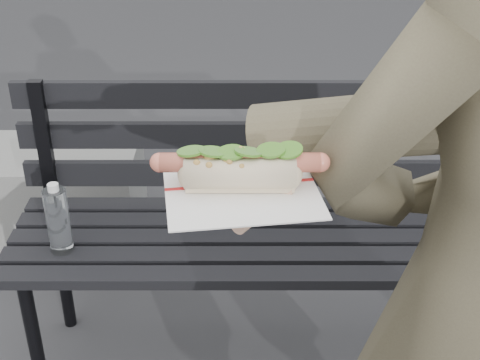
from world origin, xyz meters
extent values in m
cylinder|color=black|center=(-0.63, 0.80, 0.23)|extent=(0.04, 0.04, 0.45)
cylinder|color=black|center=(-0.63, 1.14, 0.23)|extent=(0.04, 0.04, 0.45)
cylinder|color=black|center=(0.71, 1.14, 0.23)|extent=(0.04, 0.04, 0.45)
cube|color=black|center=(0.04, 0.79, 0.47)|extent=(1.50, 0.07, 0.03)
cube|color=black|center=(0.04, 0.88, 0.47)|extent=(1.50, 0.07, 0.03)
cube|color=black|center=(0.04, 0.97, 0.47)|extent=(1.50, 0.07, 0.03)
cube|color=black|center=(0.04, 1.06, 0.47)|extent=(1.50, 0.07, 0.03)
cube|color=black|center=(0.04, 1.15, 0.47)|extent=(1.50, 0.07, 0.03)
cube|color=black|center=(-0.63, 1.16, 0.67)|extent=(0.04, 0.03, 0.42)
cube|color=black|center=(0.04, 1.18, 0.57)|extent=(1.50, 0.02, 0.08)
cube|color=black|center=(0.04, 1.18, 0.70)|extent=(1.50, 0.02, 0.08)
cube|color=black|center=(0.04, 1.18, 0.83)|extent=(1.50, 0.02, 0.08)
cylinder|color=white|center=(-0.54, 0.89, 0.57)|extent=(0.06, 0.06, 0.19)
cylinder|color=white|center=(-0.54, 0.89, 0.68)|extent=(0.03, 0.03, 0.02)
cylinder|color=brown|center=(0.21, 0.18, 1.19)|extent=(0.51, 0.23, 0.19)
cylinder|color=#D8A384|center=(-0.01, 0.11, 1.13)|extent=(0.09, 0.08, 0.07)
ellipsoid|color=#D8A384|center=(-0.05, 0.10, 1.12)|extent=(0.10, 0.12, 0.03)
cylinder|color=#D8A384|center=(-0.10, 0.07, 1.12)|extent=(0.05, 0.02, 0.02)
cylinder|color=#D8A384|center=(-0.10, 0.09, 1.12)|extent=(0.05, 0.02, 0.02)
cylinder|color=#D8A384|center=(-0.10, 0.11, 1.12)|extent=(0.05, 0.02, 0.02)
cylinder|color=#D8A384|center=(-0.10, 0.13, 1.12)|extent=(0.05, 0.02, 0.02)
cylinder|color=#D8A384|center=(-0.04, 0.04, 1.12)|extent=(0.04, 0.05, 0.02)
cube|color=white|center=(-0.05, 0.10, 1.14)|extent=(0.21, 0.21, 0.00)
cube|color=#B21E1E|center=(-0.05, 0.10, 1.14)|extent=(0.19, 0.03, 0.00)
cylinder|color=#D96C53|center=(-0.05, 0.10, 1.17)|extent=(0.20, 0.02, 0.02)
sphere|color=#D96C53|center=(-0.15, 0.10, 1.17)|extent=(0.03, 0.02, 0.02)
sphere|color=#D96C53|center=(0.05, 0.10, 1.17)|extent=(0.02, 0.02, 0.02)
sphere|color=#9E6B2D|center=(-0.09, 0.09, 1.18)|extent=(0.01, 0.01, 0.01)
sphere|color=#9E6B2D|center=(-0.10, 0.08, 1.18)|extent=(0.01, 0.01, 0.01)
sphere|color=#9E6B2D|center=(0.00, 0.11, 1.18)|extent=(0.01, 0.01, 0.01)
sphere|color=#9E6B2D|center=(-0.01, 0.08, 1.17)|extent=(0.01, 0.01, 0.01)
sphere|color=#9E6B2D|center=(0.00, 0.11, 1.18)|extent=(0.01, 0.01, 0.01)
sphere|color=#9E6B2D|center=(-0.09, 0.11, 1.17)|extent=(0.01, 0.01, 0.01)
sphere|color=#9E6B2D|center=(0.01, 0.11, 1.18)|extent=(0.01, 0.01, 0.01)
sphere|color=#9E6B2D|center=(-0.09, 0.10, 1.18)|extent=(0.01, 0.01, 0.01)
sphere|color=#9E6B2D|center=(-0.09, 0.10, 1.18)|extent=(0.01, 0.01, 0.01)
sphere|color=#9E6B2D|center=(0.01, 0.09, 1.18)|extent=(0.01, 0.01, 0.01)
sphere|color=#9E6B2D|center=(-0.08, 0.10, 1.18)|extent=(0.01, 0.01, 0.01)
sphere|color=#9E6B2D|center=(0.00, 0.10, 1.18)|extent=(0.01, 0.01, 0.01)
sphere|color=#9E6B2D|center=(-0.05, 0.07, 1.18)|extent=(0.01, 0.01, 0.01)
sphere|color=#9E6B2D|center=(-0.09, 0.10, 1.18)|extent=(0.01, 0.01, 0.01)
sphere|color=#9E6B2D|center=(-0.09, 0.07, 1.18)|extent=(0.01, 0.01, 0.01)
sphere|color=#9E6B2D|center=(0.00, 0.12, 1.18)|extent=(0.01, 0.01, 0.01)
sphere|color=#9E6B2D|center=(-0.06, 0.08, 1.18)|extent=(0.01, 0.01, 0.01)
sphere|color=#9E6B2D|center=(-0.06, 0.08, 1.18)|extent=(0.01, 0.01, 0.01)
sphere|color=#9E6B2D|center=(-0.07, 0.10, 1.17)|extent=(0.01, 0.01, 0.01)
sphere|color=#9E6B2D|center=(-0.09, 0.11, 1.18)|extent=(0.01, 0.01, 0.01)
sphere|color=#9E6B2D|center=(-0.09, 0.08, 1.18)|extent=(0.01, 0.01, 0.01)
sphere|color=#9E6B2D|center=(-0.03, 0.09, 1.18)|extent=(0.01, 0.01, 0.01)
sphere|color=#9E6B2D|center=(-0.05, 0.10, 1.18)|extent=(0.01, 0.01, 0.01)
sphere|color=#9E6B2D|center=(-0.07, 0.08, 1.18)|extent=(0.01, 0.01, 0.01)
sphere|color=#9E6B2D|center=(-0.09, 0.11, 1.18)|extent=(0.01, 0.01, 0.01)
sphere|color=#9E6B2D|center=(0.00, 0.10, 1.18)|extent=(0.01, 0.01, 0.01)
sphere|color=#9E6B2D|center=(-0.08, 0.09, 1.18)|extent=(0.01, 0.01, 0.01)
sphere|color=#9E6B2D|center=(-0.11, 0.11, 1.18)|extent=(0.01, 0.01, 0.01)
cylinder|color=#478424|center=(-0.11, 0.10, 1.19)|extent=(0.04, 0.04, 0.01)
cylinder|color=#478424|center=(-0.08, 0.10, 1.19)|extent=(0.04, 0.04, 0.01)
cylinder|color=#478424|center=(-0.06, 0.09, 1.19)|extent=(0.04, 0.04, 0.01)
cylinder|color=#478424|center=(-0.04, 0.09, 1.19)|extent=(0.04, 0.04, 0.01)
cylinder|color=#478424|center=(-0.01, 0.10, 1.19)|extent=(0.04, 0.04, 0.01)
cylinder|color=#478424|center=(0.01, 0.10, 1.19)|extent=(0.04, 0.04, 0.01)
cube|color=brown|center=(0.88, 1.90, 0.00)|extent=(0.07, 0.05, 0.00)
cube|color=brown|center=(-0.99, 2.24, 0.00)|extent=(0.05, 0.05, 0.00)
cube|color=brown|center=(0.63, 1.92, 0.00)|extent=(0.06, 0.09, 0.00)
camera|label=1|loc=(-0.05, -0.64, 1.56)|focal=50.00mm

